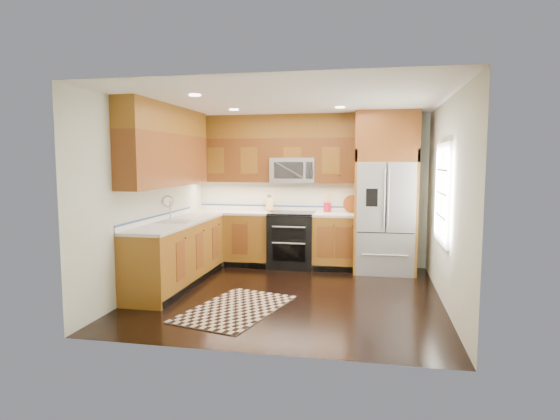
% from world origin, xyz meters
% --- Properties ---
extents(ground, '(4.00, 4.00, 0.00)m').
position_xyz_m(ground, '(0.00, 0.00, 0.00)').
color(ground, black).
rests_on(ground, ground).
extents(wall_back, '(4.00, 0.02, 2.60)m').
position_xyz_m(wall_back, '(0.00, 2.00, 1.30)').
color(wall_back, silver).
rests_on(wall_back, ground).
extents(wall_left, '(0.02, 4.00, 2.60)m').
position_xyz_m(wall_left, '(-2.00, 0.00, 1.30)').
color(wall_left, silver).
rests_on(wall_left, ground).
extents(wall_right, '(0.02, 4.00, 2.60)m').
position_xyz_m(wall_right, '(2.00, 0.00, 1.30)').
color(wall_right, silver).
rests_on(wall_right, ground).
extents(window, '(0.04, 1.10, 1.30)m').
position_xyz_m(window, '(1.98, 0.20, 1.40)').
color(window, white).
rests_on(window, ground).
extents(base_cabinets, '(2.85, 3.00, 0.90)m').
position_xyz_m(base_cabinets, '(-1.23, 0.90, 0.45)').
color(base_cabinets, '#94601C').
rests_on(base_cabinets, ground).
extents(countertop, '(2.86, 3.01, 0.04)m').
position_xyz_m(countertop, '(-1.09, 1.01, 0.92)').
color(countertop, silver).
rests_on(countertop, base_cabinets).
extents(upper_cabinets, '(2.85, 3.00, 1.15)m').
position_xyz_m(upper_cabinets, '(-1.15, 1.09, 2.02)').
color(upper_cabinets, brown).
rests_on(upper_cabinets, ground).
extents(range, '(0.76, 0.67, 0.95)m').
position_xyz_m(range, '(-0.25, 1.67, 0.47)').
color(range, black).
rests_on(range, ground).
extents(microwave, '(0.76, 0.40, 0.42)m').
position_xyz_m(microwave, '(-0.25, 1.80, 1.66)').
color(microwave, '#B2B2B7').
rests_on(microwave, ground).
extents(refrigerator, '(0.98, 0.75, 2.60)m').
position_xyz_m(refrigerator, '(1.30, 1.63, 1.30)').
color(refrigerator, '#B2B2B7').
rests_on(refrigerator, ground).
extents(sink_faucet, '(0.54, 0.44, 0.37)m').
position_xyz_m(sink_faucet, '(-1.73, 0.23, 0.99)').
color(sink_faucet, '#B2B2B7').
rests_on(sink_faucet, countertop).
extents(rug, '(1.31, 1.76, 0.01)m').
position_xyz_m(rug, '(-0.54, -0.74, 0.01)').
color(rug, black).
rests_on(rug, ground).
extents(knife_block, '(0.15, 0.17, 0.29)m').
position_xyz_m(knife_block, '(-0.69, 1.86, 1.06)').
color(knife_block, tan).
rests_on(knife_block, countertop).
extents(utensil_crock, '(0.15, 0.15, 0.35)m').
position_xyz_m(utensil_crock, '(0.33, 1.88, 1.06)').
color(utensil_crock, '#AE152F').
rests_on(utensil_crock, countertop).
extents(cutting_board, '(0.37, 0.37, 0.02)m').
position_xyz_m(cutting_board, '(0.75, 1.87, 0.95)').
color(cutting_board, brown).
rests_on(cutting_board, countertop).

